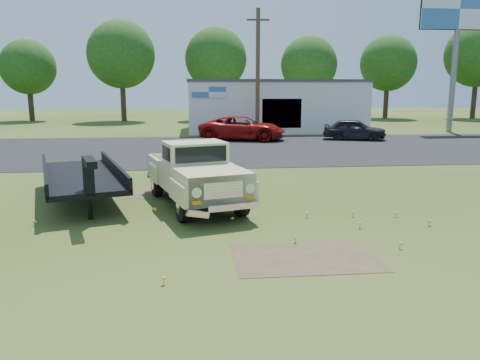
{
  "coord_description": "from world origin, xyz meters",
  "views": [
    {
      "loc": [
        -0.82,
        -12.08,
        3.47
      ],
      "look_at": [
        0.54,
        1.0,
        0.88
      ],
      "focal_mm": 35.0,
      "sensor_mm": 36.0,
      "label": 1
    }
  ],
  "objects_px": {
    "flatbed_trailer": "(81,172)",
    "red_pickup": "(242,128)",
    "billboard": "(458,22)",
    "vintage_pickup_truck": "(195,174)",
    "dark_sedan": "(354,129)"
  },
  "relations": [
    {
      "from": "flatbed_trailer",
      "to": "red_pickup",
      "type": "xyz_separation_m",
      "value": [
        6.92,
        16.65,
        -0.08
      ]
    },
    {
      "from": "billboard",
      "to": "dark_sedan",
      "type": "bearing_deg",
      "value": -151.98
    },
    {
      "from": "flatbed_trailer",
      "to": "red_pickup",
      "type": "height_order",
      "value": "flatbed_trailer"
    },
    {
      "from": "vintage_pickup_truck",
      "to": "red_pickup",
      "type": "height_order",
      "value": "vintage_pickup_truck"
    },
    {
      "from": "red_pickup",
      "to": "dark_sedan",
      "type": "height_order",
      "value": "red_pickup"
    },
    {
      "from": "billboard",
      "to": "flatbed_trailer",
      "type": "distance_m",
      "value": 33.18
    },
    {
      "from": "billboard",
      "to": "flatbed_trailer",
      "type": "relative_size",
      "value": 1.7
    },
    {
      "from": "dark_sedan",
      "to": "billboard",
      "type": "bearing_deg",
      "value": -43.26
    },
    {
      "from": "billboard",
      "to": "red_pickup",
      "type": "height_order",
      "value": "billboard"
    },
    {
      "from": "flatbed_trailer",
      "to": "billboard",
      "type": "bearing_deg",
      "value": 24.01
    },
    {
      "from": "flatbed_trailer",
      "to": "dark_sedan",
      "type": "height_order",
      "value": "flatbed_trailer"
    },
    {
      "from": "billboard",
      "to": "vintage_pickup_truck",
      "type": "xyz_separation_m",
      "value": [
        -20.74,
        -22.33,
        -7.57
      ]
    },
    {
      "from": "vintage_pickup_truck",
      "to": "billboard",
      "type": "bearing_deg",
      "value": 31.05
    },
    {
      "from": "billboard",
      "to": "vintage_pickup_truck",
      "type": "relative_size",
      "value": 2.07
    },
    {
      "from": "billboard",
      "to": "red_pickup",
      "type": "distance_m",
      "value": 19.58
    }
  ]
}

